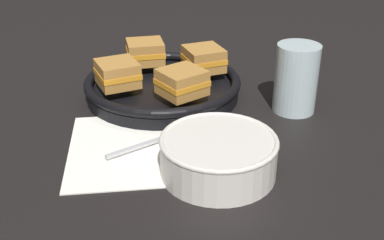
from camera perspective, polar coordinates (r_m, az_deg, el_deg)
ground_plane at (r=0.81m, az=-2.60°, el=-2.41°), size 4.00×4.00×0.00m
napkin at (r=0.79m, az=-4.39°, el=-3.07°), size 0.32×0.28×0.00m
soup_bowl at (r=0.71m, az=3.15°, el=-3.97°), size 0.17×0.17×0.06m
spoon at (r=0.80m, az=-3.11°, el=-2.06°), size 0.13×0.11×0.01m
skillet at (r=0.96m, az=-3.48°, el=3.99°), size 0.31×0.31×0.04m
sandwich_near_left at (r=0.98m, az=1.39°, el=7.27°), size 0.10×0.10×0.05m
sandwich_near_right at (r=1.02m, az=-5.56°, el=8.04°), size 0.09×0.09×0.05m
sandwich_far_left at (r=0.91m, az=-8.82°, el=5.47°), size 0.10×0.10×0.05m
sandwich_far_right at (r=0.87m, az=-1.20°, el=4.52°), size 0.11×0.10×0.05m
drinking_glass at (r=0.90m, az=12.24°, el=4.83°), size 0.08×0.08×0.13m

